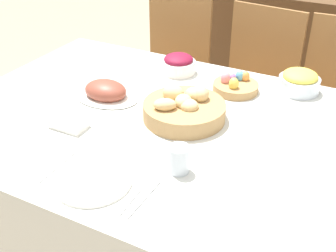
# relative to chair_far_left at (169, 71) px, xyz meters

# --- Properties ---
(dining_table) EXTENTS (1.79, 1.15, 0.77)m
(dining_table) POSITION_rel_chair_far_left_xyz_m (0.51, -0.93, -0.13)
(dining_table) COLOR silver
(dining_table) RESTS_ON ground
(chair_far_left) EXTENTS (0.44, 0.44, 0.95)m
(chair_far_left) POSITION_rel_chair_far_left_xyz_m (0.00, 0.00, 0.00)
(chair_far_left) COLOR olive
(chair_far_left) RESTS_ON ground
(chair_far_center) EXTENTS (0.47, 0.47, 0.95)m
(chair_far_center) POSITION_rel_chair_far_left_xyz_m (0.53, -0.00, 0.00)
(chair_far_center) COLOR olive
(chair_far_center) RESTS_ON ground
(sideboard) EXTENTS (1.50, 0.44, 0.86)m
(sideboard) POSITION_rel_chair_far_left_xyz_m (0.66, 0.85, -0.08)
(sideboard) COLOR brown
(sideboard) RESTS_ON ground
(bread_basket) EXTENTS (0.31, 0.31, 0.12)m
(bread_basket) POSITION_rel_chair_far_left_xyz_m (0.51, -0.88, 0.30)
(bread_basket) COLOR #AD8451
(bread_basket) RESTS_ON dining_table
(egg_basket) EXTENTS (0.19, 0.19, 0.08)m
(egg_basket) POSITION_rel_chair_far_left_xyz_m (0.60, -0.57, 0.29)
(egg_basket) COLOR #AD8451
(egg_basket) RESTS_ON dining_table
(ham_platter) EXTENTS (0.28, 0.20, 0.08)m
(ham_platter) POSITION_rel_chair_far_left_xyz_m (0.16, -0.87, 0.29)
(ham_platter) COLOR white
(ham_platter) RESTS_ON dining_table
(beet_salad_bowl) EXTENTS (0.16, 0.16, 0.09)m
(beet_salad_bowl) POSITION_rel_chair_far_left_xyz_m (0.31, -0.51, 0.30)
(beet_salad_bowl) COLOR white
(beet_salad_bowl) RESTS_ON dining_table
(pineapple_bowl) EXTENTS (0.17, 0.17, 0.10)m
(pineapple_bowl) POSITION_rel_chair_far_left_xyz_m (0.84, -0.45, 0.30)
(pineapple_bowl) COLOR silver
(pineapple_bowl) RESTS_ON dining_table
(dinner_plate) EXTENTS (0.24, 0.24, 0.01)m
(dinner_plate) POSITION_rel_chair_far_left_xyz_m (0.43, -1.35, 0.26)
(dinner_plate) COLOR white
(dinner_plate) RESTS_ON dining_table
(fork) EXTENTS (0.01, 0.18, 0.00)m
(fork) POSITION_rel_chair_far_left_xyz_m (0.29, -1.35, 0.26)
(fork) COLOR silver
(fork) RESTS_ON dining_table
(knife) EXTENTS (0.01, 0.18, 0.00)m
(knife) POSITION_rel_chair_far_left_xyz_m (0.58, -1.35, 0.26)
(knife) COLOR silver
(knife) RESTS_ON dining_table
(spoon) EXTENTS (0.01, 0.18, 0.00)m
(spoon) POSITION_rel_chair_far_left_xyz_m (0.61, -1.35, 0.26)
(spoon) COLOR silver
(spoon) RESTS_ON dining_table
(drinking_cup) EXTENTS (0.07, 0.07, 0.09)m
(drinking_cup) POSITION_rel_chair_far_left_xyz_m (0.64, -1.18, 0.30)
(drinking_cup) COLOR silver
(drinking_cup) RESTS_ON dining_table
(butter_dish) EXTENTS (0.13, 0.08, 0.03)m
(butter_dish) POSITION_rel_chair_far_left_xyz_m (0.17, -1.13, 0.27)
(butter_dish) COLOR white
(butter_dish) RESTS_ON dining_table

